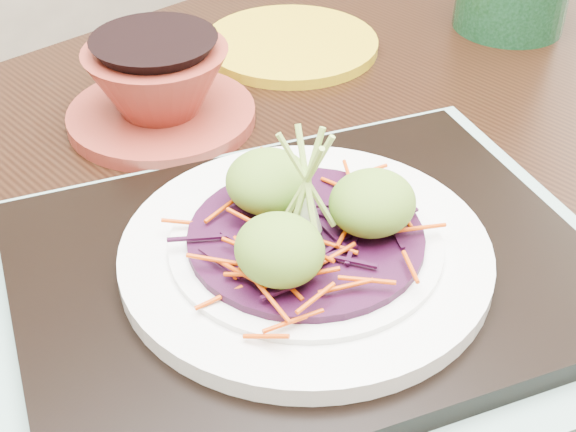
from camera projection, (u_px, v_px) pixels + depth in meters
dining_table at (272, 325)px, 0.70m from camera, size 1.33×0.94×0.79m
placemat at (305, 282)px, 0.59m from camera, size 0.55×0.48×0.00m
serving_tray at (305, 270)px, 0.58m from camera, size 0.48×0.41×0.02m
white_plate at (305, 251)px, 0.57m from camera, size 0.26×0.26×0.02m
cabbage_bed at (306, 237)px, 0.56m from camera, size 0.17×0.17×0.01m
carrot_julienne at (306, 228)px, 0.56m from camera, size 0.20×0.20×0.01m
guacamole_scoops at (307, 210)px, 0.55m from camera, size 0.14×0.13×0.05m
scallion_garnish at (307, 186)px, 0.53m from camera, size 0.06×0.06×0.09m
terracotta_bowl_set at (159, 90)px, 0.75m from camera, size 0.24×0.24×0.08m
yellow_plate at (290, 44)px, 0.90m from camera, size 0.25×0.25×0.01m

